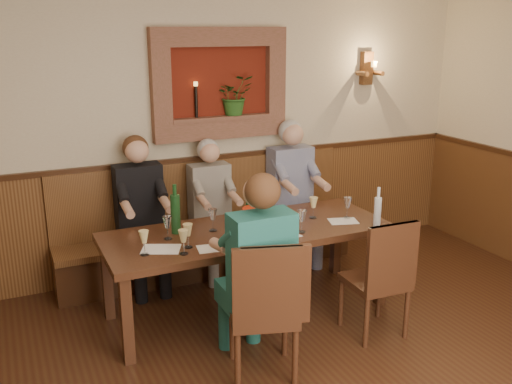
# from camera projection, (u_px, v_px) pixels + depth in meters

# --- Properties ---
(room_shell) EXTENTS (6.04, 6.04, 2.82)m
(room_shell) POSITION_uv_depth(u_px,v_px,m) (397.00, 129.00, 2.84)
(room_shell) COLOR beige
(room_shell) RESTS_ON ground
(wainscoting) EXTENTS (6.02, 6.02, 1.15)m
(wainscoting) POSITION_uv_depth(u_px,v_px,m) (381.00, 359.00, 3.20)
(wainscoting) COLOR #4D2D16
(wainscoting) RESTS_ON ground
(wall_niche) EXTENTS (1.36, 0.30, 1.06)m
(wall_niche) POSITION_uv_depth(u_px,v_px,m) (224.00, 88.00, 5.52)
(wall_niche) COLOR #631A0E
(wall_niche) RESTS_ON ground
(wall_sconce) EXTENTS (0.25, 0.20, 0.35)m
(wall_sconce) POSITION_uv_depth(u_px,v_px,m) (368.00, 69.00, 6.14)
(wall_sconce) COLOR #4D2D16
(wall_sconce) RESTS_ON ground
(dining_table) EXTENTS (2.40, 0.90, 0.75)m
(dining_table) POSITION_uv_depth(u_px,v_px,m) (248.00, 238.00, 4.79)
(dining_table) COLOR #391C11
(dining_table) RESTS_ON ground
(bench) EXTENTS (3.00, 0.45, 1.11)m
(bench) POSITION_uv_depth(u_px,v_px,m) (210.00, 240.00, 5.71)
(bench) COLOR #381E0F
(bench) RESTS_ON ground
(chair_near_left) EXTENTS (0.57, 0.57, 1.04)m
(chair_near_left) POSITION_uv_depth(u_px,v_px,m) (263.00, 336.00, 3.98)
(chair_near_left) COLOR #391C11
(chair_near_left) RESTS_ON ground
(chair_near_right) EXTENTS (0.45, 0.45, 0.98)m
(chair_near_right) POSITION_uv_depth(u_px,v_px,m) (375.00, 300.00, 4.54)
(chair_near_right) COLOR #391C11
(chair_near_right) RESTS_ON ground
(person_bench_left) EXTENTS (0.43, 0.53, 1.44)m
(person_bench_left) POSITION_uv_depth(u_px,v_px,m) (143.00, 227.00, 5.26)
(person_bench_left) COLOR black
(person_bench_left) RESTS_ON ground
(person_bench_mid) EXTENTS (0.39, 0.48, 1.36)m
(person_bench_mid) POSITION_uv_depth(u_px,v_px,m) (213.00, 221.00, 5.55)
(person_bench_mid) COLOR #5E5856
(person_bench_mid) RESTS_ON ground
(person_bench_right) EXTENTS (0.44, 0.54, 1.48)m
(person_bench_right) POSITION_uv_depth(u_px,v_px,m) (294.00, 204.00, 5.89)
(person_bench_right) COLOR navy
(person_bench_right) RESTS_ON ground
(person_chair_front) EXTENTS (0.44, 0.54, 1.47)m
(person_chair_front) POSITION_uv_depth(u_px,v_px,m) (256.00, 288.00, 4.01)
(person_chair_front) COLOR #1B555F
(person_chair_front) RESTS_ON ground
(spittoon_bucket) EXTENTS (0.23, 0.23, 0.23)m
(spittoon_bucket) POSITION_uv_depth(u_px,v_px,m) (255.00, 222.00, 4.60)
(spittoon_bucket) COLOR red
(spittoon_bucket) RESTS_ON dining_table
(wine_bottle_green_a) EXTENTS (0.08, 0.08, 0.42)m
(wine_bottle_green_a) POSITION_uv_depth(u_px,v_px,m) (250.00, 207.00, 4.79)
(wine_bottle_green_a) COLOR #19471E
(wine_bottle_green_a) RESTS_ON dining_table
(wine_bottle_green_b) EXTENTS (0.10, 0.10, 0.41)m
(wine_bottle_green_b) POSITION_uv_depth(u_px,v_px,m) (175.00, 213.00, 4.64)
(wine_bottle_green_b) COLOR #19471E
(wine_bottle_green_b) RESTS_ON dining_table
(water_bottle) EXTENTS (0.08, 0.08, 0.35)m
(water_bottle) POSITION_uv_depth(u_px,v_px,m) (377.00, 211.00, 4.79)
(water_bottle) COLOR silver
(water_bottle) RESTS_ON dining_table
(tasting_sheet_a) EXTENTS (0.35, 0.31, 0.00)m
(tasting_sheet_a) POSITION_uv_depth(u_px,v_px,m) (161.00, 249.00, 4.34)
(tasting_sheet_a) COLOR white
(tasting_sheet_a) RESTS_ON dining_table
(tasting_sheet_b) EXTENTS (0.34, 0.27, 0.00)m
(tasting_sheet_b) POSITION_uv_depth(u_px,v_px,m) (279.00, 236.00, 4.62)
(tasting_sheet_b) COLOR white
(tasting_sheet_b) RESTS_ON dining_table
(tasting_sheet_c) EXTENTS (0.29, 0.24, 0.00)m
(tasting_sheet_c) POSITION_uv_depth(u_px,v_px,m) (343.00, 221.00, 4.96)
(tasting_sheet_c) COLOR white
(tasting_sheet_c) RESTS_ON dining_table
(tasting_sheet_d) EXTENTS (0.27, 0.21, 0.00)m
(tasting_sheet_d) POSITION_uv_depth(u_px,v_px,m) (214.00, 248.00, 4.36)
(tasting_sheet_d) COLOR white
(tasting_sheet_d) RESTS_ON dining_table
(wine_glass_0) EXTENTS (0.08, 0.08, 0.19)m
(wine_glass_0) POSITION_uv_depth(u_px,v_px,m) (144.00, 243.00, 4.20)
(wine_glass_0) COLOR #DBC983
(wine_glass_0) RESTS_ON dining_table
(wine_glass_1) EXTENTS (0.08, 0.08, 0.19)m
(wine_glass_1) POSITION_uv_depth(u_px,v_px,m) (168.00, 228.00, 4.52)
(wine_glass_1) COLOR white
(wine_glass_1) RESTS_ON dining_table
(wine_glass_2) EXTENTS (0.08, 0.08, 0.19)m
(wine_glass_2) POSITION_uv_depth(u_px,v_px,m) (188.00, 236.00, 4.35)
(wine_glass_2) COLOR #DBC983
(wine_glass_2) RESTS_ON dining_table
(wine_glass_3) EXTENTS (0.08, 0.08, 0.19)m
(wine_glass_3) POSITION_uv_depth(u_px,v_px,m) (213.00, 220.00, 4.70)
(wine_glass_3) COLOR white
(wine_glass_3) RESTS_ON dining_table
(wine_glass_4) EXTENTS (0.08, 0.08, 0.19)m
(wine_glass_4) POSITION_uv_depth(u_px,v_px,m) (248.00, 226.00, 4.56)
(wine_glass_4) COLOR #DBC983
(wine_glass_4) RESTS_ON dining_table
(wine_glass_5) EXTENTS (0.08, 0.08, 0.19)m
(wine_glass_5) POSITION_uv_depth(u_px,v_px,m) (263.00, 214.00, 4.85)
(wine_glass_5) COLOR #DBC983
(wine_glass_5) RESTS_ON dining_table
(wine_glass_6) EXTENTS (0.08, 0.08, 0.19)m
(wine_glass_6) POSITION_uv_depth(u_px,v_px,m) (302.00, 221.00, 4.67)
(wine_glass_6) COLOR white
(wine_glass_6) RESTS_ON dining_table
(wine_glass_7) EXTENTS (0.08, 0.08, 0.19)m
(wine_glass_7) POSITION_uv_depth(u_px,v_px,m) (313.00, 208.00, 5.02)
(wine_glass_7) COLOR #DBC983
(wine_glass_7) RESTS_ON dining_table
(wine_glass_8) EXTENTS (0.08, 0.08, 0.19)m
(wine_glass_8) POSITION_uv_depth(u_px,v_px,m) (347.00, 208.00, 5.02)
(wine_glass_8) COLOR white
(wine_glass_8) RESTS_ON dining_table
(wine_glass_9) EXTENTS (0.08, 0.08, 0.19)m
(wine_glass_9) POSITION_uv_depth(u_px,v_px,m) (241.00, 232.00, 4.43)
(wine_glass_9) COLOR #DBC983
(wine_glass_9) RESTS_ON dining_table
(wine_glass_10) EXTENTS (0.08, 0.08, 0.19)m
(wine_glass_10) POSITION_uv_depth(u_px,v_px,m) (184.00, 242.00, 4.22)
(wine_glass_10) COLOR #DBC983
(wine_glass_10) RESTS_ON dining_table
(wine_glass_11) EXTENTS (0.08, 0.08, 0.19)m
(wine_glass_11) POSITION_uv_depth(u_px,v_px,m) (255.00, 222.00, 4.66)
(wine_glass_11) COLOR #DBC983
(wine_glass_11) RESTS_ON dining_table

